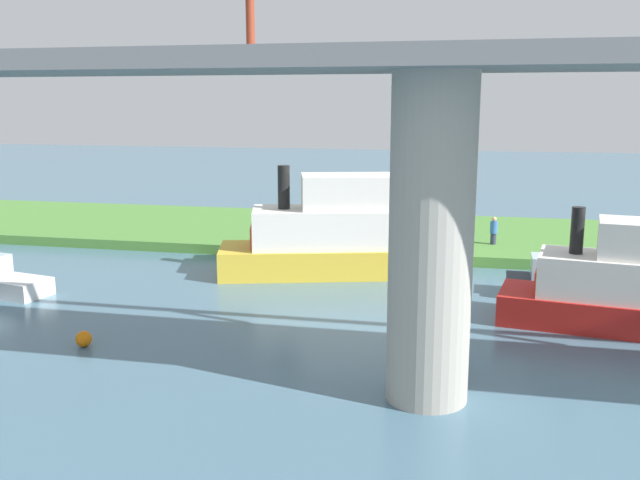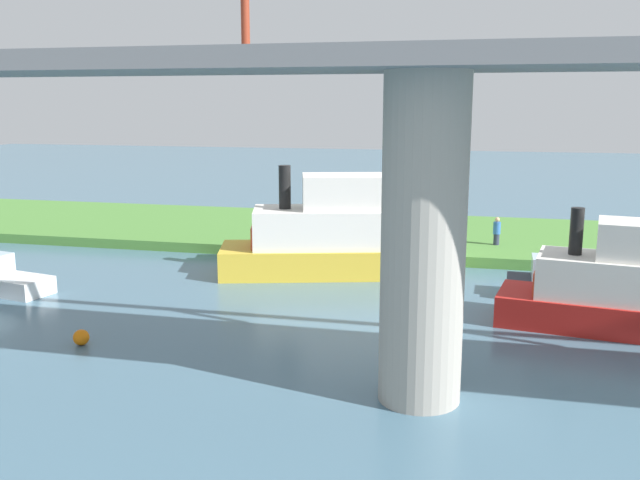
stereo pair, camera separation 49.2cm
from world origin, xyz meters
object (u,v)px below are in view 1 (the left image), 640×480
at_px(person_on_bank, 494,230).
at_px(motorboat_red, 566,283).
at_px(marker_buoy, 84,339).
at_px(bridge_pylon, 431,242).
at_px(houseboat_blue, 633,286).
at_px(riverboat_paddlewheel, 335,234).
at_px(mooring_post, 276,234).

distance_m(person_on_bank, motorboat_red, 7.96).
bearing_deg(person_on_bank, marker_buoy, 52.32).
xyz_separation_m(bridge_pylon, houseboat_blue, (-6.30, -6.94, -2.61)).
xyz_separation_m(bridge_pylon, riverboat_paddlewheel, (4.86, -12.43, -2.32)).
bearing_deg(person_on_bank, bridge_pylon, 83.33).
bearing_deg(bridge_pylon, houseboat_blue, -132.21).
bearing_deg(houseboat_blue, riverboat_paddlewheel, -26.17).
bearing_deg(marker_buoy, riverboat_paddlewheel, -118.06).
distance_m(motorboat_red, marker_buoy, 17.81).
bearing_deg(motorboat_red, person_on_bank, -71.02).
height_order(bridge_pylon, mooring_post, bridge_pylon).
bearing_deg(motorboat_red, bridge_pylon, 66.07).
bearing_deg(motorboat_red, riverboat_paddlewheel, -10.91).
height_order(bridge_pylon, riverboat_paddlewheel, bridge_pylon).
xyz_separation_m(person_on_bank, riverboat_paddlewheel, (6.97, 5.66, 0.58)).
bearing_deg(marker_buoy, mooring_post, -97.99).
bearing_deg(person_on_bank, houseboat_blue, 110.57).
distance_m(riverboat_paddlewheel, houseboat_blue, 12.43).
height_order(riverboat_paddlewheel, marker_buoy, riverboat_paddlewheel).
bearing_deg(bridge_pylon, person_on_bank, -96.67).
xyz_separation_m(person_on_bank, mooring_post, (10.72, 1.89, -0.27)).
bearing_deg(mooring_post, bridge_pylon, 117.97).
bearing_deg(marker_buoy, houseboat_blue, -162.36).
bearing_deg(riverboat_paddlewheel, mooring_post, -45.21).
bearing_deg(marker_buoy, bridge_pylon, 171.72).
distance_m(bridge_pylon, riverboat_paddlewheel, 13.54).
relative_size(bridge_pylon, houseboat_blue, 1.00).
xyz_separation_m(motorboat_red, marker_buoy, (15.35, 9.03, -0.32)).
distance_m(mooring_post, houseboat_blue, 17.55).
xyz_separation_m(mooring_post, motorboat_red, (-13.30, 5.61, -0.36)).
distance_m(bridge_pylon, houseboat_blue, 9.73).
bearing_deg(mooring_post, motorboat_red, 157.12).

